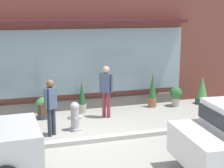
# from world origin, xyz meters

# --- Properties ---
(ground_plane) EXTENTS (60.00, 60.00, 0.00)m
(ground_plane) POSITION_xyz_m (0.00, 0.00, 0.00)
(ground_plane) COLOR #9E9B93
(curb_strip) EXTENTS (14.00, 0.24, 0.12)m
(curb_strip) POSITION_xyz_m (0.00, -0.20, 0.06)
(curb_strip) COLOR #B2B2AD
(curb_strip) RESTS_ON ground_plane
(storefront) EXTENTS (14.00, 0.81, 5.22)m
(storefront) POSITION_xyz_m (0.01, 3.19, 2.55)
(storefront) COLOR brown
(storefront) RESTS_ON ground_plane
(fire_hydrant) EXTENTS (0.42, 0.40, 0.85)m
(fire_hydrant) POSITION_xyz_m (-0.49, 0.85, 0.43)
(fire_hydrant) COLOR #B2B2B7
(fire_hydrant) RESTS_ON ground_plane
(pedestrian_with_handbag) EXTENTS (0.56, 0.46, 1.62)m
(pedestrian_with_handbag) POSITION_xyz_m (-1.22, 0.58, 0.94)
(pedestrian_with_handbag) COLOR #333847
(pedestrian_with_handbag) RESTS_ON ground_plane
(pedestrian_passerby) EXTENTS (0.37, 0.40, 1.71)m
(pedestrian_passerby) POSITION_xyz_m (0.74, 1.78, 1.01)
(pedestrian_passerby) COLOR #8E333D
(pedestrian_passerby) RESTS_ON ground_plane
(potted_plant_low_front) EXTENTS (0.45, 0.45, 0.72)m
(potted_plant_low_front) POSITION_xyz_m (3.55, 2.32, 0.42)
(potted_plant_low_front) COLOR #B7B2A3
(potted_plant_low_front) RESTS_ON ground_plane
(potted_plant_near_hydrant) EXTENTS (0.29, 0.29, 1.09)m
(potted_plant_near_hydrant) POSITION_xyz_m (0.07, 2.47, 0.52)
(potted_plant_near_hydrant) COLOR #B7B2A3
(potted_plant_near_hydrant) RESTS_ON ground_plane
(potted_plant_window_center) EXTENTS (0.29, 0.29, 1.29)m
(potted_plant_window_center) POSITION_xyz_m (2.68, 2.46, 0.62)
(potted_plant_window_center) COLOR #9E6042
(potted_plant_window_center) RESTS_ON ground_plane
(potted_plant_corner_tall) EXTENTS (0.47, 0.47, 1.05)m
(potted_plant_corner_tall) POSITION_xyz_m (4.64, 2.32, 0.50)
(potted_plant_corner_tall) COLOR #33473D
(potted_plant_corner_tall) RESTS_ON ground_plane
(potted_plant_trailing_edge) EXTENTS (0.55, 0.55, 0.71)m
(potted_plant_trailing_edge) POSITION_xyz_m (-1.25, 2.27, 0.37)
(potted_plant_trailing_edge) COLOR #4C4C51
(potted_plant_trailing_edge) RESTS_ON ground_plane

